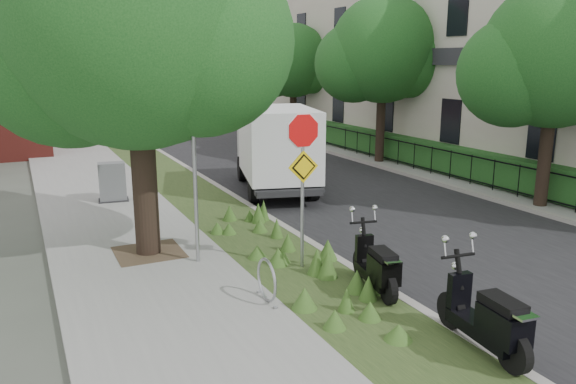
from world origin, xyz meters
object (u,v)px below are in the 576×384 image
(box_truck, at_px, (276,145))
(utility_cabinet, at_px, (112,183))
(scooter_near, at_px, (379,272))
(sign_assembly, at_px, (303,159))
(scooter_far, at_px, (491,326))

(box_truck, height_order, utility_cabinet, box_truck)
(scooter_near, height_order, box_truck, box_truck)
(sign_assembly, relative_size, scooter_far, 1.65)
(scooter_near, relative_size, box_truck, 0.33)
(scooter_near, distance_m, utility_cabinet, 9.60)
(scooter_far, xyz_separation_m, utility_cabinet, (-3.32, 11.53, 0.09))
(sign_assembly, height_order, scooter_near, sign_assembly)
(box_truck, relative_size, utility_cabinet, 4.83)
(sign_assembly, distance_m, utility_cabinet, 7.90)
(scooter_near, height_order, scooter_far, scooter_far)
(sign_assembly, relative_size, box_truck, 0.59)
(sign_assembly, height_order, utility_cabinet, sign_assembly)
(scooter_far, bearing_deg, utility_cabinet, 106.05)
(sign_assembly, distance_m, box_truck, 7.26)
(sign_assembly, bearing_deg, scooter_far, -79.61)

